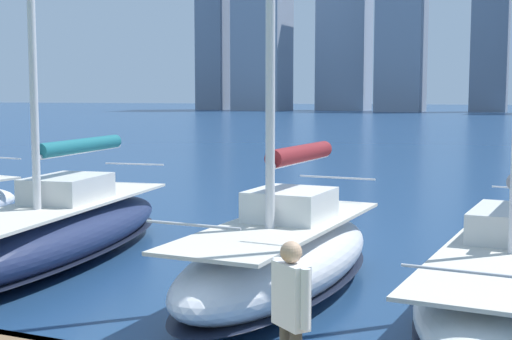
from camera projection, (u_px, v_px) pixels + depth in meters
The scene contains 3 objects.
sailboat_maroon at pixel (282, 254), 12.70m from camera, with size 2.46×6.95×10.95m.
sailboat_teal at pixel (57, 229), 15.21m from camera, with size 3.52×9.23×10.69m.
person_white_shirt at pixel (291, 306), 6.82m from camera, with size 0.49×0.40×1.59m.
Camera 1 is at (-5.04, 5.43, 3.57)m, focal length 50.00 mm.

